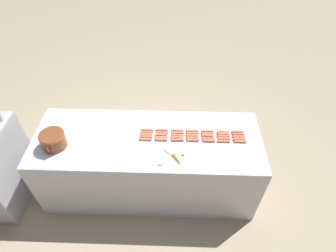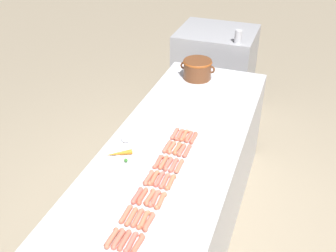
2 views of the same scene
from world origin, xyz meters
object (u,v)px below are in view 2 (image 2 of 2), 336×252
(hot_dog_29, at_px, (149,222))
(hot_dog_32, at_px, (179,166))
(hot_dog_14, at_px, (124,240))
(hot_dog_20, at_px, (184,135))
(hot_dog_12, at_px, (172,147))
(soda_can, at_px, (238,36))
(hot_dog_0, at_px, (111,238))
(hot_dog_2, at_px, (137,196))
(hot_dog_5, at_px, (167,147))
(hot_dog_7, at_px, (118,239))
(serving_spoon, at_px, (128,143))
(hot_dog_4, at_px, (158,162))
(hot_dog_16, at_px, (150,197))
(back_cabinet, at_px, (214,75))
(hot_dog_21, at_px, (131,242))
(hot_dog_6, at_px, (175,134))
(hot_dog_13, at_px, (180,135))
(hot_dog_22, at_px, (144,220))
(hot_dog_3, at_px, (149,178))
(hot_dog_18, at_px, (168,164))
(hot_dog_25, at_px, (174,165))
(hot_dog_30, at_px, (161,201))
(hot_dog_17, at_px, (159,179))
(hot_dog_28, at_px, (138,244))
(hot_dog_19, at_px, (177,148))
(hot_dog_8, at_px, (131,217))
(hot_dog_1, at_px, (126,214))
(carrot, at_px, (119,154))
(hot_dog_23, at_px, (155,199))
(hot_dog_9, at_px, (143,196))
(hot_dog_34, at_px, (194,138))
(hot_dog_11, at_px, (164,162))
(hot_dog_27, at_px, (189,137))
(bean_pot, at_px, (197,68))
(hot_dog_24, at_px, (165,181))
(hot_dog_31, at_px, (171,182))
(hot_dog_26, at_px, (182,150))

(hot_dog_29, xyz_separation_m, hot_dog_32, (0.00, 0.47, 0.00))
(hot_dog_14, height_order, hot_dog_20, same)
(hot_dog_12, xyz_separation_m, soda_can, (0.08, 1.64, 0.18))
(hot_dog_0, xyz_separation_m, hot_dog_2, (-0.00, 0.31, 0.00))
(hot_dog_5, height_order, hot_dog_7, same)
(hot_dog_0, bearing_deg, soda_can, 87.30)
(hot_dog_12, relative_size, serving_spoon, 0.60)
(hot_dog_4, bearing_deg, hot_dog_20, 79.04)
(hot_dog_12, relative_size, hot_dog_16, 1.00)
(back_cabinet, distance_m, hot_dog_21, 2.73)
(hot_dog_29, bearing_deg, hot_dog_6, 99.46)
(hot_dog_13, xyz_separation_m, hot_dog_22, (0.07, -0.79, 0.00))
(hot_dog_3, relative_size, hot_dog_32, 1.00)
(hot_dog_12, distance_m, hot_dog_18, 0.17)
(hot_dog_18, relative_size, hot_dog_25, 1.00)
(hot_dog_30, bearing_deg, hot_dog_17, 112.92)
(hot_dog_4, distance_m, soda_can, 1.81)
(hot_dog_28, bearing_deg, hot_dog_19, 94.97)
(hot_dog_3, distance_m, hot_dog_28, 0.48)
(hot_dog_3, relative_size, hot_dog_29, 1.00)
(hot_dog_8, bearing_deg, hot_dog_1, 168.44)
(hot_dog_25, bearing_deg, hot_dog_0, -99.01)
(hot_dog_5, relative_size, hot_dog_12, 1.00)
(carrot, bearing_deg, hot_dog_13, 48.97)
(hot_dog_1, distance_m, hot_dog_29, 0.13)
(back_cabinet, height_order, hot_dog_18, back_cabinet)
(serving_spoon, height_order, soda_can, soda_can)
(hot_dog_23, xyz_separation_m, carrot, (-0.35, 0.29, 0.00))
(hot_dog_3, distance_m, hot_dog_4, 0.16)
(back_cabinet, relative_size, hot_dog_25, 7.44)
(hot_dog_5, xyz_separation_m, hot_dog_21, (0.10, -0.79, 0.00))
(hot_dog_0, bearing_deg, hot_dog_20, 86.19)
(hot_dog_32, bearing_deg, hot_dog_3, -129.97)
(hot_dog_32, bearing_deg, hot_dog_9, -108.41)
(hot_dog_2, bearing_deg, hot_dog_34, 78.21)
(hot_dog_18, bearing_deg, hot_dog_7, -92.91)
(hot_dog_11, height_order, hot_dog_14, same)
(hot_dog_5, xyz_separation_m, hot_dog_13, (0.03, 0.15, 0.00))
(hot_dog_27, xyz_separation_m, bean_pot, (-0.20, 0.89, 0.08))
(hot_dog_8, height_order, hot_dog_32, same)
(hot_dog_32, bearing_deg, hot_dog_23, -96.92)
(hot_dog_9, distance_m, serving_spoon, 0.52)
(hot_dog_24, height_order, bean_pot, bean_pot)
(hot_dog_23, relative_size, hot_dog_31, 1.00)
(hot_dog_6, relative_size, hot_dog_26, 1.00)
(serving_spoon, bearing_deg, back_cabinet, 86.66)
(hot_dog_1, distance_m, hot_dog_8, 0.04)
(hot_dog_31, height_order, serving_spoon, hot_dog_31)
(hot_dog_14, distance_m, serving_spoon, 0.80)
(hot_dog_3, height_order, hot_dog_26, same)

